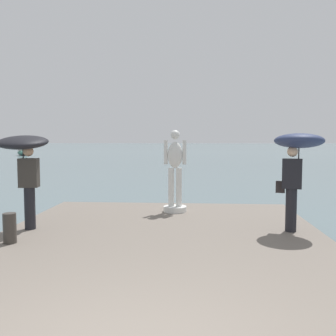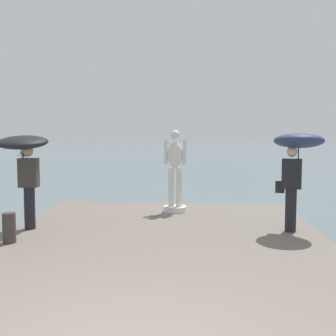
{
  "view_description": "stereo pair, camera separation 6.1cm",
  "coord_description": "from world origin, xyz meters",
  "px_view_note": "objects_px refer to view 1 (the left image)",
  "views": [
    {
      "loc": [
        0.65,
        -2.77,
        2.26
      ],
      "look_at": [
        0.0,
        6.52,
        1.55
      ],
      "focal_mm": 39.58,
      "sensor_mm": 36.0,
      "label": 1
    },
    {
      "loc": [
        0.71,
        -2.77,
        2.26
      ],
      "look_at": [
        0.0,
        6.52,
        1.55
      ],
      "focal_mm": 39.58,
      "sensor_mm": 36.0,
      "label": 2
    }
  ],
  "objects_px": {
    "onlooker_left": "(25,155)",
    "boat_near": "(22,152)",
    "statue_white_figure": "(175,176)",
    "mooring_bollard": "(10,228)",
    "onlooker_right": "(297,154)"
  },
  "relations": [
    {
      "from": "onlooker_right",
      "to": "mooring_bollard",
      "type": "xyz_separation_m",
      "value": [
        -5.37,
        -1.24,
        -1.3
      ]
    },
    {
      "from": "statue_white_figure",
      "to": "onlooker_left",
      "type": "xyz_separation_m",
      "value": [
        -3.01,
        -2.07,
        0.61
      ]
    },
    {
      "from": "statue_white_figure",
      "to": "onlooker_right",
      "type": "relative_size",
      "value": 1.04
    },
    {
      "from": "onlooker_left",
      "to": "onlooker_right",
      "type": "xyz_separation_m",
      "value": [
        5.56,
        0.17,
        0.02
      ]
    },
    {
      "from": "statue_white_figure",
      "to": "onlooker_left",
      "type": "relative_size",
      "value": 1.05
    },
    {
      "from": "onlooker_right",
      "to": "boat_near",
      "type": "relative_size",
      "value": 0.5
    },
    {
      "from": "statue_white_figure",
      "to": "onlooker_left",
      "type": "distance_m",
      "value": 3.71
    },
    {
      "from": "statue_white_figure",
      "to": "boat_near",
      "type": "xyz_separation_m",
      "value": [
        -24.35,
        42.59,
        -0.83
      ]
    },
    {
      "from": "onlooker_left",
      "to": "statue_white_figure",
      "type": "bearing_deg",
      "value": 34.52
    },
    {
      "from": "statue_white_figure",
      "to": "boat_near",
      "type": "height_order",
      "value": "statue_white_figure"
    },
    {
      "from": "onlooker_left",
      "to": "boat_near",
      "type": "height_order",
      "value": "onlooker_left"
    },
    {
      "from": "onlooker_right",
      "to": "mooring_bollard",
      "type": "relative_size",
      "value": 3.71
    },
    {
      "from": "statue_white_figure",
      "to": "mooring_bollard",
      "type": "bearing_deg",
      "value": -131.99
    },
    {
      "from": "boat_near",
      "to": "mooring_bollard",
      "type": "bearing_deg",
      "value": -64.79
    },
    {
      "from": "statue_white_figure",
      "to": "mooring_bollard",
      "type": "relative_size",
      "value": 3.87
    }
  ]
}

